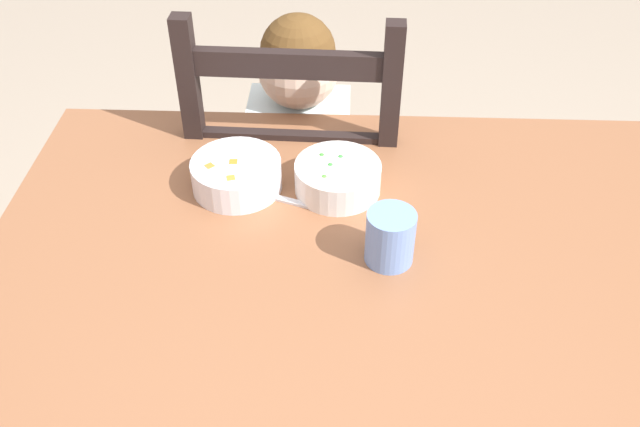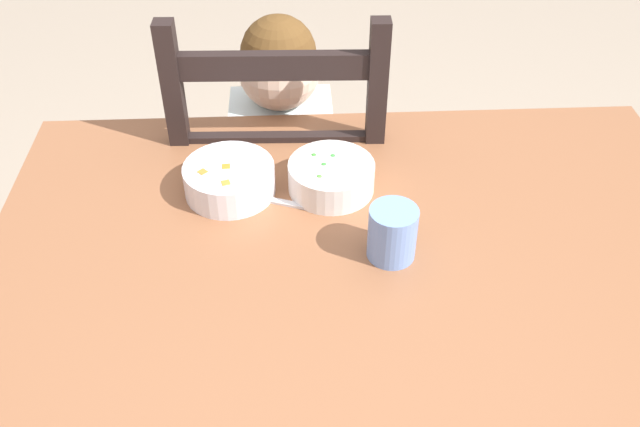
{
  "view_description": "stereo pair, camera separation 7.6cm",
  "coord_description": "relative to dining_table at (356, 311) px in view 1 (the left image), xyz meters",
  "views": [
    {
      "loc": [
        -0.03,
        -0.8,
        1.54
      ],
      "look_at": [
        -0.06,
        0.05,
        0.82
      ],
      "focal_mm": 39.1,
      "sensor_mm": 36.0,
      "label": 1
    },
    {
      "loc": [
        -0.1,
        -0.8,
        1.54
      ],
      "look_at": [
        -0.06,
        0.05,
        0.82
      ],
      "focal_mm": 39.1,
      "sensor_mm": 36.0,
      "label": 2
    }
  ],
  "objects": [
    {
      "name": "dining_table",
      "position": [
        0.0,
        0.0,
        0.0
      ],
      "size": [
        1.22,
        0.86,
        0.77
      ],
      "color": "brown",
      "rests_on": "ground"
    },
    {
      "name": "dining_chair",
      "position": [
        -0.13,
        0.48,
        -0.18
      ],
      "size": [
        0.43,
        0.43,
        1.02
      ],
      "color": "black",
      "rests_on": "ground"
    },
    {
      "name": "child_figure",
      "position": [
        -0.13,
        0.47,
        -0.02
      ],
      "size": [
        0.32,
        0.31,
        0.95
      ],
      "color": "silver",
      "rests_on": "ground"
    },
    {
      "name": "bowl_of_peas",
      "position": [
        -0.04,
        0.18,
        0.15
      ],
      "size": [
        0.15,
        0.15,
        0.06
      ],
      "color": "white",
      "rests_on": "dining_table"
    },
    {
      "name": "bowl_of_carrots",
      "position": [
        -0.22,
        0.18,
        0.15
      ],
      "size": [
        0.16,
        0.16,
        0.06
      ],
      "color": "white",
      "rests_on": "dining_table"
    },
    {
      "name": "spoon",
      "position": [
        -0.17,
        0.16,
        0.12
      ],
      "size": [
        0.14,
        0.07,
        0.01
      ],
      "color": "silver",
      "rests_on": "dining_table"
    },
    {
      "name": "drinking_cup",
      "position": [
        0.05,
        0.01,
        0.16
      ],
      "size": [
        0.08,
        0.08,
        0.09
      ],
      "primitive_type": "cylinder",
      "color": "#7299E1",
      "rests_on": "dining_table"
    }
  ]
}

